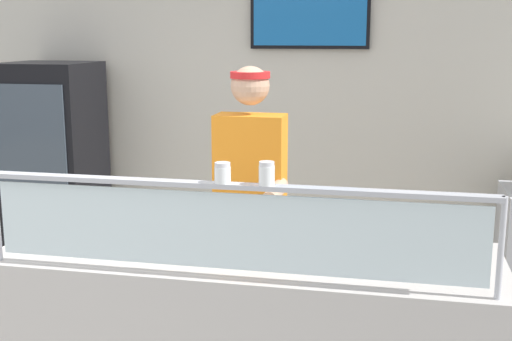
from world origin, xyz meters
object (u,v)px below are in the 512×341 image
Objects in this scene: pizza_tray at (206,245)px; drink_fridge at (55,175)px; parmesan_shaker at (223,174)px; pepper_flake_shaker at (267,175)px; worker_figure at (251,203)px; pizza_server at (206,242)px.

pizza_tray is 0.25× the size of drink_fridge.
pizza_tray is at bearing 117.04° from parmesan_shaker.
worker_figure is (-0.28, 0.99, -0.38)m from pepper_flake_shaker.
pizza_tray is 4.63× the size of pepper_flake_shaker.
drink_fridge is (-1.88, 2.05, -0.52)m from parmesan_shaker.
pepper_flake_shaker reaches higher than pizza_tray.
pepper_flake_shaker is at bearing -44.38° from pizza_tray.
pizza_server is at bearing 136.74° from pepper_flake_shaker.
pizza_tray is at bearing -44.99° from drink_fridge.
pizza_server is at bearing -95.74° from worker_figure.
drink_fridge is at bearing 135.01° from pizza_tray.
worker_figure is (-0.10, 0.99, -0.38)m from parmesan_shaker.
pizza_tray is at bearing 107.99° from pizza_server.
pizza_server is 3.37× the size of parmesan_shaker.
worker_figure is at bearing 83.47° from pizza_tray.
parmesan_shaker is (0.17, -0.33, 0.40)m from pizza_server.
drink_fridge is (-1.70, 1.70, -0.11)m from pizza_tray.
pizza_tray is at bearing -96.53° from worker_figure.
parmesan_shaker reaches higher than pizza_tray.
parmesan_shaker is at bearing -63.80° from pizza_server.
worker_figure is (0.07, 0.64, 0.04)m from pizza_tray.
pepper_flake_shaker is at bearing -0.00° from parmesan_shaker.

